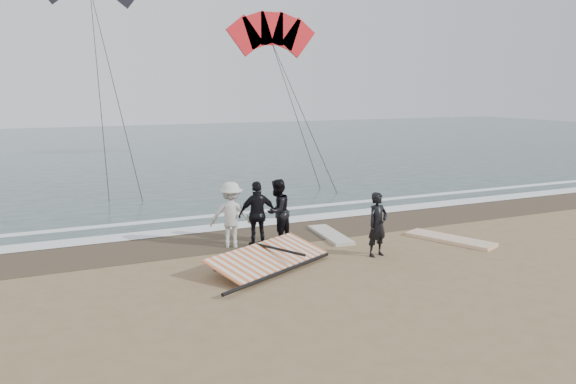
# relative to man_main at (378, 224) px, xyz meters

# --- Properties ---
(ground) EXTENTS (120.00, 120.00, 0.00)m
(ground) POSITION_rel_man_main_xyz_m (-0.54, -1.11, -0.88)
(ground) COLOR #8C704C
(ground) RESTS_ON ground
(sea) EXTENTS (120.00, 54.00, 0.02)m
(sea) POSITION_rel_man_main_xyz_m (-0.54, 31.89, -0.87)
(sea) COLOR #233838
(sea) RESTS_ON ground
(wet_sand) EXTENTS (120.00, 2.80, 0.01)m
(wet_sand) POSITION_rel_man_main_xyz_m (-0.54, 3.39, -0.88)
(wet_sand) COLOR #4C3D2B
(wet_sand) RESTS_ON ground
(foam_near) EXTENTS (120.00, 0.90, 0.01)m
(foam_near) POSITION_rel_man_main_xyz_m (-0.54, 4.79, -0.86)
(foam_near) COLOR white
(foam_near) RESTS_ON sea
(foam_far) EXTENTS (120.00, 0.45, 0.01)m
(foam_far) POSITION_rel_man_main_xyz_m (-0.54, 6.49, -0.86)
(foam_far) COLOR white
(foam_far) RESTS_ON sea
(man_main) EXTENTS (0.72, 0.55, 1.77)m
(man_main) POSITION_rel_man_main_xyz_m (0.00, 0.00, 0.00)
(man_main) COLOR black
(man_main) RESTS_ON ground
(board_white) EXTENTS (1.73, 2.73, 0.11)m
(board_white) POSITION_rel_man_main_xyz_m (2.85, 0.36, -0.83)
(board_white) COLOR silver
(board_white) RESTS_ON ground
(board_cream) EXTENTS (0.87, 2.39, 0.10)m
(board_cream) POSITION_rel_man_main_xyz_m (-0.17, 2.33, -0.83)
(board_cream) COLOR beige
(board_cream) RESTS_ON ground
(trio_cluster) EXTENTS (2.70, 1.24, 1.93)m
(trio_cluster) POSITION_rel_man_main_xyz_m (-2.72, 2.35, 0.07)
(trio_cluster) COLOR black
(trio_cluster) RESTS_ON ground
(sail_rig) EXTENTS (3.62, 3.05, 0.49)m
(sail_rig) POSITION_rel_man_main_xyz_m (-3.17, 0.40, -0.69)
(sail_rig) COLOR black
(sail_rig) RESTS_ON ground
(kite_red) EXTENTS (6.44, 6.23, 14.39)m
(kite_red) POSITION_rel_man_main_xyz_m (5.57, 20.64, 6.77)
(kite_red) COLOR red
(kite_red) RESTS_ON ground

